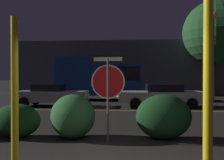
# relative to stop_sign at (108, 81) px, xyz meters

# --- Properties ---
(road_center_stripe) EXTENTS (34.75, 0.12, 0.01)m
(road_center_stripe) POSITION_rel_stop_sign_xyz_m (0.16, 6.23, -1.60)
(road_center_stripe) COLOR gold
(road_center_stripe) RESTS_ON ground_plane
(stop_sign) EXTENTS (0.92, 0.10, 2.30)m
(stop_sign) POSITION_rel_stop_sign_xyz_m (0.00, 0.00, 0.00)
(stop_sign) COLOR #4C4C51
(stop_sign) RESTS_ON ground_plane
(yellow_pole_left) EXTENTS (0.13, 0.13, 2.85)m
(yellow_pole_left) POSITION_rel_stop_sign_xyz_m (-1.57, -2.03, -0.18)
(yellow_pole_left) COLOR yellow
(yellow_pole_left) RESTS_ON ground_plane
(yellow_pole_right) EXTENTS (0.15, 0.15, 3.09)m
(yellow_pole_right) POSITION_rel_stop_sign_xyz_m (1.79, -2.65, -0.06)
(yellow_pole_right) COLOR yellow
(yellow_pole_right) RESTS_ON ground_plane
(hedge_bush_1) EXTENTS (1.35, 0.89, 0.96)m
(hedge_bush_1) POSITION_rel_stop_sign_xyz_m (-2.63, 0.28, -1.13)
(hedge_bush_1) COLOR #19421E
(hedge_bush_1) RESTS_ON ground_plane
(hedge_bush_2) EXTENTS (1.25, 1.19, 1.24)m
(hedge_bush_2) POSITION_rel_stop_sign_xyz_m (-1.02, 0.33, -0.99)
(hedge_bush_2) COLOR #2D6633
(hedge_bush_2) RESTS_ON ground_plane
(hedge_bush_3) EXTENTS (1.53, 0.94, 1.24)m
(hedge_bush_3) POSITION_rel_stop_sign_xyz_m (1.51, 0.42, -0.99)
(hedge_bush_3) COLOR #19421E
(hedge_bush_3) RESTS_ON ground_plane
(passing_car_1) EXTENTS (4.29, 1.88, 1.30)m
(passing_car_1) POSITION_rel_stop_sign_xyz_m (-4.12, 7.75, -0.93)
(passing_car_1) COLOR #9E9EA3
(passing_car_1) RESTS_ON ground_plane
(passing_car_2) EXTENTS (5.04, 2.12, 1.31)m
(passing_car_2) POSITION_rel_stop_sign_xyz_m (2.32, 7.92, -0.93)
(passing_car_2) COLOR silver
(passing_car_2) RESTS_ON ground_plane
(delivery_truck) EXTENTS (6.28, 2.60, 3.19)m
(delivery_truck) POSITION_rel_stop_sign_xyz_m (-1.79, 12.14, 0.11)
(delivery_truck) COLOR navy
(delivery_truck) RESTS_ON ground_plane
(street_lamp) EXTENTS (0.55, 0.55, 6.29)m
(street_lamp) POSITION_rel_stop_sign_xyz_m (6.32, 11.48, 2.92)
(street_lamp) COLOR #4C4C51
(street_lamp) RESTS_ON ground_plane
(tree_0) EXTENTS (5.55, 5.55, 8.49)m
(tree_0) POSITION_rel_stop_sign_xyz_m (7.95, 16.33, 4.10)
(tree_0) COLOR #422D1E
(tree_0) RESTS_ON ground_plane
(building_backdrop) EXTENTS (25.35, 4.10, 5.26)m
(building_backdrop) POSITION_rel_stop_sign_xyz_m (1.76, 19.17, 1.02)
(building_backdrop) COLOR #4C4C56
(building_backdrop) RESTS_ON ground_plane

